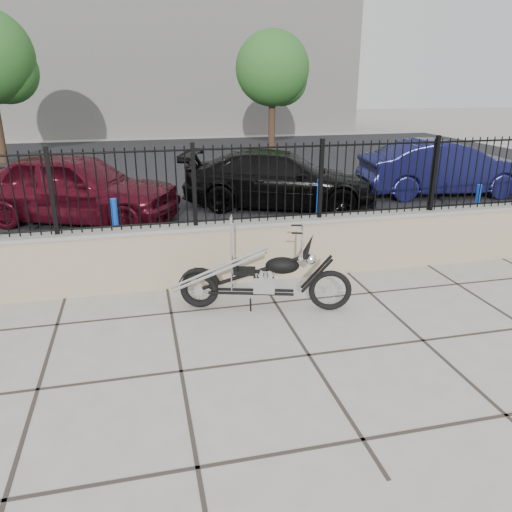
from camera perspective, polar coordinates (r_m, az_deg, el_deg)
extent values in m
plane|color=#99968E|center=(6.03, 6.06, -11.21)|extent=(90.00, 90.00, 0.00)
plane|color=black|center=(17.72, -7.40, 9.51)|extent=(30.00, 30.00, 0.00)
cube|color=gray|center=(8.01, 0.35, 0.71)|extent=(14.00, 0.36, 0.96)
cube|color=black|center=(7.73, 0.37, 8.31)|extent=(14.00, 0.08, 1.20)
cube|color=beige|center=(31.43, -10.75, 21.05)|extent=(22.00, 6.00, 8.00)
imported|color=#460A16|center=(11.91, -19.92, 7.37)|extent=(4.95, 3.48, 1.57)
imported|color=black|center=(12.62, 2.72, 8.76)|extent=(5.18, 3.43, 1.40)
imported|color=#10113B|center=(14.84, 20.76, 9.38)|extent=(4.70, 2.12, 1.50)
cylinder|color=blue|center=(9.71, -15.74, 3.47)|extent=(0.14, 0.14, 0.99)
cylinder|color=#0B45A5|center=(11.02, 7.23, 6.05)|extent=(0.13, 0.13, 1.03)
cylinder|color=#0D3AD0|center=(12.08, 23.93, 5.38)|extent=(0.13, 0.13, 0.89)
cylinder|color=#382619|center=(22.01, 1.82, 15.36)|extent=(0.28, 0.28, 2.85)
sphere|color=#2E6325|center=(21.95, 1.88, 21.05)|extent=(3.04, 3.04, 3.04)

